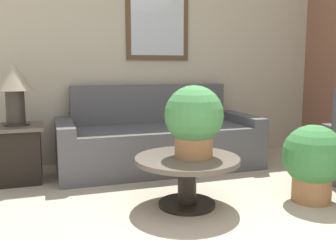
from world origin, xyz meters
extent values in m
cube|color=#B2A893|center=(0.00, 3.33, 1.30)|extent=(6.57, 0.06, 2.60)
cube|color=#4C3823|center=(0.05, 3.28, 1.66)|extent=(0.80, 0.03, 0.82)
cube|color=#B2BCC6|center=(0.05, 3.27, 1.66)|extent=(0.68, 0.01, 0.70)
cube|color=#4C4C51|center=(-0.08, 2.77, 0.24)|extent=(1.93, 0.94, 0.49)
cube|color=#4C4C51|center=(-0.08, 3.16, 0.72)|extent=(1.93, 0.16, 0.46)
cube|color=#4C4C51|center=(-1.14, 2.77, 0.29)|extent=(0.18, 0.94, 0.59)
cube|color=#4C4C51|center=(0.97, 2.77, 0.29)|extent=(0.18, 0.94, 0.59)
cylinder|color=black|center=(-0.21, 1.55, 0.01)|extent=(0.48, 0.48, 0.03)
cylinder|color=black|center=(-0.21, 1.55, 0.21)|extent=(0.16, 0.16, 0.35)
cylinder|color=brown|center=(-0.21, 1.55, 0.40)|extent=(0.88, 0.88, 0.04)
cube|color=black|center=(-1.61, 2.72, 0.27)|extent=(0.44, 0.44, 0.55)
cube|color=brown|center=(-1.61, 2.72, 0.57)|extent=(0.52, 0.52, 0.03)
cylinder|color=#2D2823|center=(-1.61, 2.72, 0.59)|extent=(0.25, 0.25, 0.02)
cylinder|color=#2D2823|center=(-1.61, 2.72, 0.77)|extent=(0.18, 0.18, 0.33)
cone|color=gray|center=(-1.61, 2.72, 1.07)|extent=(0.36, 0.36, 0.27)
cylinder|color=#9E6B42|center=(-0.16, 1.55, 0.51)|extent=(0.32, 0.32, 0.17)
sphere|color=#428447|center=(-0.16, 1.55, 0.78)|extent=(0.49, 0.49, 0.49)
cylinder|color=#9E6B42|center=(0.86, 1.31, 0.11)|extent=(0.33, 0.33, 0.21)
sphere|color=#387A3D|center=(0.86, 1.31, 0.41)|extent=(0.53, 0.53, 0.53)
camera|label=1|loc=(-1.32, -1.29, 1.18)|focal=40.00mm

